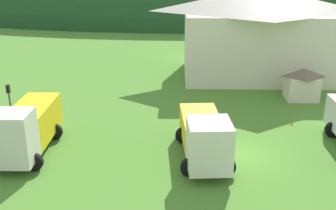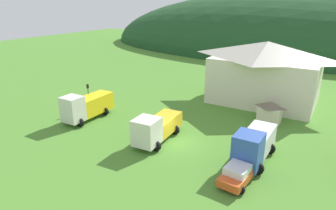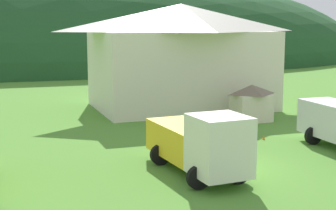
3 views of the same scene
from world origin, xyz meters
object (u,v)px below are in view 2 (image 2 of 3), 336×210
at_px(box_truck_blue, 254,144).
at_px(service_pickup_orange, 239,172).
at_px(flatbed_truck_yellow, 86,106).
at_px(traffic_cone_near_pickup, 235,136).
at_px(depot_building, 265,72).
at_px(play_shed_cream, 270,112).
at_px(heavy_rig_striped, 156,127).
at_px(traffic_light_west, 88,95).

bearing_deg(box_truck_blue, service_pickup_orange, -0.44).
relative_size(flatbed_truck_yellow, traffic_cone_near_pickup, 12.32).
height_order(depot_building, flatbed_truck_yellow, depot_building).
relative_size(depot_building, play_shed_cream, 5.44).
relative_size(box_truck_blue, service_pickup_orange, 1.39).
xyz_separation_m(depot_building, box_truck_blue, (3.79, -18.00, -2.84)).
height_order(flatbed_truck_yellow, heavy_rig_striped, flatbed_truck_yellow).
distance_m(heavy_rig_striped, traffic_light_west, 13.20).
xyz_separation_m(heavy_rig_striped, service_pickup_orange, (10.10, -2.48, -0.82)).
xyz_separation_m(service_pickup_orange, traffic_light_west, (-22.97, 5.30, 1.57)).
relative_size(depot_building, heavy_rig_striped, 2.09).
relative_size(play_shed_cream, heavy_rig_striped, 0.38).
bearing_deg(depot_building, service_pickup_orange, -80.26).
bearing_deg(heavy_rig_striped, traffic_light_west, -106.53).
distance_m(depot_building, traffic_light_west, 25.42).
distance_m(play_shed_cream, flatbed_truck_yellow, 23.13).
xyz_separation_m(depot_building, flatbed_truck_yellow, (-17.43, -18.67, -2.83)).
bearing_deg(heavy_rig_striped, flatbed_truck_yellow, -97.35).
xyz_separation_m(play_shed_cream, flatbed_truck_yellow, (-20.28, -11.10, 0.39)).
bearing_deg(traffic_light_west, service_pickup_orange, -12.99).
height_order(heavy_rig_striped, box_truck_blue, box_truck_blue).
bearing_deg(service_pickup_orange, play_shed_cream, -171.25).
bearing_deg(traffic_light_west, depot_building, 40.57).
height_order(box_truck_blue, service_pickup_orange, box_truck_blue).
distance_m(service_pickup_orange, traffic_light_west, 23.63).
bearing_deg(heavy_rig_striped, traffic_cone_near_pickup, 125.84).
xyz_separation_m(play_shed_cream, traffic_light_west, (-22.09, -8.90, 0.96)).
bearing_deg(service_pickup_orange, flatbed_truck_yellow, -93.12).
bearing_deg(service_pickup_orange, heavy_rig_striped, -98.61).
distance_m(flatbed_truck_yellow, heavy_rig_striped, 11.09).
bearing_deg(heavy_rig_striped, play_shed_cream, 137.60).
xyz_separation_m(flatbed_truck_yellow, service_pickup_orange, (21.17, -3.09, -1.00)).
bearing_deg(traffic_light_west, play_shed_cream, 21.93).
bearing_deg(box_truck_blue, depot_building, -167.74).
bearing_deg(service_pickup_orange, traffic_cone_near_pickup, -153.84).
bearing_deg(depot_building, box_truck_blue, -78.11).
relative_size(heavy_rig_striped, traffic_light_west, 1.94).
distance_m(depot_building, heavy_rig_striped, 20.53).
height_order(depot_building, box_truck_blue, depot_building).
bearing_deg(traffic_cone_near_pickup, play_shed_cream, 68.72).
xyz_separation_m(depot_building, traffic_cone_near_pickup, (0.56, -13.47, -4.66)).
xyz_separation_m(depot_building, heavy_rig_striped, (-6.36, -19.29, -3.01)).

